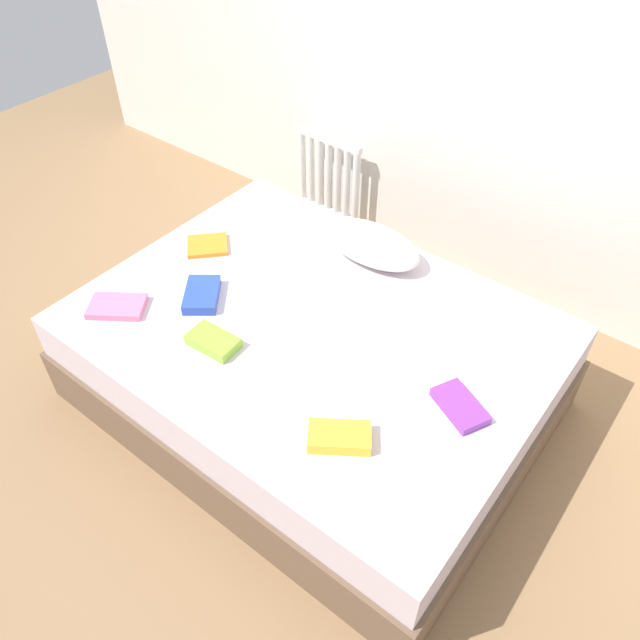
{
  "coord_description": "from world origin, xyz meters",
  "views": [
    {
      "loc": [
        1.21,
        -1.5,
        2.35
      ],
      "look_at": [
        0.0,
        0.05,
        0.48
      ],
      "focal_mm": 35.08,
      "sensor_mm": 36.0,
      "label": 1
    }
  ],
  "objects_px": {
    "textbook_blue": "(202,295)",
    "radiator": "(329,176)",
    "bed": "(313,363)",
    "pillow": "(372,244)",
    "textbook_lime": "(213,341)",
    "textbook_yellow": "(339,437)",
    "textbook_orange": "(207,245)",
    "textbook_purple": "(460,406)",
    "textbook_pink": "(117,306)"
  },
  "relations": [
    {
      "from": "textbook_blue",
      "to": "radiator",
      "type": "bearing_deg",
      "value": 156.19
    },
    {
      "from": "radiator",
      "to": "textbook_blue",
      "type": "height_order",
      "value": "radiator"
    },
    {
      "from": "bed",
      "to": "radiator",
      "type": "xyz_separation_m",
      "value": [
        -0.83,
        1.2,
        0.11
      ]
    },
    {
      "from": "bed",
      "to": "pillow",
      "type": "bearing_deg",
      "value": 97.05
    },
    {
      "from": "radiator",
      "to": "pillow",
      "type": "height_order",
      "value": "pillow"
    },
    {
      "from": "textbook_lime",
      "to": "textbook_yellow",
      "type": "relative_size",
      "value": 0.94
    },
    {
      "from": "textbook_lime",
      "to": "textbook_blue",
      "type": "height_order",
      "value": "textbook_blue"
    },
    {
      "from": "textbook_lime",
      "to": "textbook_orange",
      "type": "distance_m",
      "value": 0.68
    },
    {
      "from": "textbook_lime",
      "to": "textbook_orange",
      "type": "relative_size",
      "value": 1.09
    },
    {
      "from": "radiator",
      "to": "textbook_yellow",
      "type": "height_order",
      "value": "radiator"
    },
    {
      "from": "textbook_purple",
      "to": "textbook_orange",
      "type": "height_order",
      "value": "textbook_purple"
    },
    {
      "from": "radiator",
      "to": "textbook_yellow",
      "type": "bearing_deg",
      "value": -51.57
    },
    {
      "from": "textbook_purple",
      "to": "bed",
      "type": "bearing_deg",
      "value": -156.14
    },
    {
      "from": "radiator",
      "to": "textbook_purple",
      "type": "bearing_deg",
      "value": -38.33
    },
    {
      "from": "bed",
      "to": "pillow",
      "type": "relative_size",
      "value": 3.95
    },
    {
      "from": "pillow",
      "to": "textbook_yellow",
      "type": "height_order",
      "value": "pillow"
    },
    {
      "from": "radiator",
      "to": "pillow",
      "type": "xyz_separation_m",
      "value": [
        0.77,
        -0.67,
        0.22
      ]
    },
    {
      "from": "textbook_pink",
      "to": "bed",
      "type": "bearing_deg",
      "value": -3.05
    },
    {
      "from": "textbook_blue",
      "to": "textbook_pink",
      "type": "bearing_deg",
      "value": -79.22
    },
    {
      "from": "radiator",
      "to": "textbook_purple",
      "type": "height_order",
      "value": "radiator"
    },
    {
      "from": "textbook_lime",
      "to": "textbook_orange",
      "type": "xyz_separation_m",
      "value": [
        -0.5,
        0.46,
        -0.01
      ]
    },
    {
      "from": "textbook_lime",
      "to": "textbook_purple",
      "type": "distance_m",
      "value": 1.02
    },
    {
      "from": "radiator",
      "to": "pillow",
      "type": "relative_size",
      "value": 1.03
    },
    {
      "from": "textbook_lime",
      "to": "textbook_pink",
      "type": "height_order",
      "value": "textbook_lime"
    },
    {
      "from": "textbook_blue",
      "to": "textbook_lime",
      "type": "bearing_deg",
      "value": 16.77
    },
    {
      "from": "radiator",
      "to": "textbook_lime",
      "type": "bearing_deg",
      "value": -69.19
    },
    {
      "from": "bed",
      "to": "textbook_lime",
      "type": "height_order",
      "value": "textbook_lime"
    },
    {
      "from": "textbook_purple",
      "to": "textbook_pink",
      "type": "height_order",
      "value": "textbook_purple"
    },
    {
      "from": "textbook_purple",
      "to": "textbook_yellow",
      "type": "bearing_deg",
      "value": -98.13
    },
    {
      "from": "textbook_purple",
      "to": "textbook_yellow",
      "type": "relative_size",
      "value": 0.98
    },
    {
      "from": "pillow",
      "to": "textbook_pink",
      "type": "bearing_deg",
      "value": -123.9
    },
    {
      "from": "radiator",
      "to": "textbook_blue",
      "type": "distance_m",
      "value": 1.43
    },
    {
      "from": "textbook_purple",
      "to": "textbook_blue",
      "type": "height_order",
      "value": "textbook_blue"
    },
    {
      "from": "radiator",
      "to": "textbook_pink",
      "type": "distance_m",
      "value": 1.67
    },
    {
      "from": "radiator",
      "to": "textbook_lime",
      "type": "xyz_separation_m",
      "value": [
        0.59,
        -1.56,
        0.17
      ]
    },
    {
      "from": "bed",
      "to": "textbook_orange",
      "type": "xyz_separation_m",
      "value": [
        -0.74,
        0.1,
        0.26
      ]
    },
    {
      "from": "textbook_yellow",
      "to": "radiator",
      "type": "bearing_deg",
      "value": 93.6
    },
    {
      "from": "textbook_purple",
      "to": "textbook_blue",
      "type": "distance_m",
      "value": 1.22
    },
    {
      "from": "textbook_lime",
      "to": "textbook_pink",
      "type": "relative_size",
      "value": 0.88
    },
    {
      "from": "pillow",
      "to": "textbook_orange",
      "type": "height_order",
      "value": "pillow"
    },
    {
      "from": "textbook_purple",
      "to": "textbook_orange",
      "type": "bearing_deg",
      "value": -159.05
    },
    {
      "from": "textbook_blue",
      "to": "textbook_purple",
      "type": "bearing_deg",
      "value": 59.39
    },
    {
      "from": "textbook_pink",
      "to": "pillow",
      "type": "bearing_deg",
      "value": 20.96
    },
    {
      "from": "pillow",
      "to": "textbook_lime",
      "type": "distance_m",
      "value": 0.91
    },
    {
      "from": "pillow",
      "to": "textbook_blue",
      "type": "bearing_deg",
      "value": -120.57
    },
    {
      "from": "bed",
      "to": "textbook_pink",
      "type": "relative_size",
      "value": 8.39
    },
    {
      "from": "pillow",
      "to": "textbook_yellow",
      "type": "xyz_separation_m",
      "value": [
        0.52,
        -0.95,
        -0.05
      ]
    },
    {
      "from": "textbook_pink",
      "to": "textbook_blue",
      "type": "relative_size",
      "value": 1.06
    },
    {
      "from": "pillow",
      "to": "radiator",
      "type": "bearing_deg",
      "value": 138.86
    },
    {
      "from": "bed",
      "to": "textbook_pink",
      "type": "xyz_separation_m",
      "value": [
        -0.73,
        -0.46,
        0.27
      ]
    }
  ]
}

